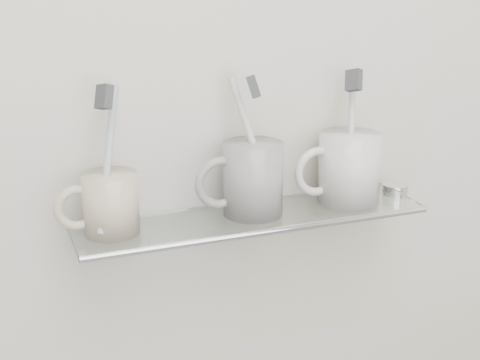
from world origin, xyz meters
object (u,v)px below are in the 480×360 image
mug_center (253,179)px  mug_right (349,168)px  mug_left (111,204)px  shelf_glass (253,218)px

mug_center → mug_right: 0.15m
mug_left → mug_center: size_ratio=0.78×
mug_left → shelf_glass: bearing=-13.7°
shelf_glass → mug_center: bearing=68.2°
mug_left → mug_center: bearing=-12.2°
shelf_glass → mug_right: size_ratio=4.84×
mug_center → mug_right: size_ratio=1.01×
mug_right → mug_center: bearing=-163.6°
mug_left → mug_right: bearing=-12.2°
shelf_glass → mug_right: (0.16, 0.00, 0.06)m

